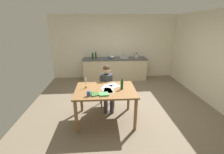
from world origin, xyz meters
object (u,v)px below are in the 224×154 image
at_px(dining_table, 105,94).
at_px(candlestick, 86,85).
at_px(coffee_mug, 89,94).
at_px(chair_at_table, 107,89).
at_px(bottle_vinegar, 96,56).
at_px(wine_glass_near_sink, 116,55).
at_px(wine_glass_back_left, 111,55).
at_px(bottle_oil, 93,56).
at_px(mixing_bowl, 112,57).
at_px(wine_bottle_on_table, 122,85).
at_px(wine_glass_by_kettle, 113,55).
at_px(stovetop_kettle, 137,56).
at_px(person_seated, 107,85).
at_px(teacup_on_counter, 109,58).
at_px(book_magazine, 95,94).
at_px(book_cookery, 104,94).
at_px(sink_unit, 124,58).

distance_m(dining_table, candlestick, 0.49).
relative_size(coffee_mug, candlestick, 0.48).
bearing_deg(chair_at_table, bottle_vinegar, 99.08).
relative_size(wine_glass_near_sink, wine_glass_back_left, 1.00).
distance_m(dining_table, bottle_vinegar, 2.98).
xyz_separation_m(bottle_oil, mixing_bowl, (0.77, 0.11, -0.06)).
bearing_deg(bottle_oil, candlestick, -90.41).
relative_size(candlestick, bottle_oil, 0.90).
relative_size(bottle_oil, bottle_vinegar, 0.97).
distance_m(candlestick, wine_bottle_on_table, 0.83).
bearing_deg(chair_at_table, wine_glass_by_kettle, 81.28).
bearing_deg(dining_table, stovetop_kettle, 64.91).
bearing_deg(wine_glass_by_kettle, bottle_oil, -164.93).
distance_m(dining_table, person_seated, 0.59).
relative_size(bottle_vinegar, teacup_on_counter, 2.04).
bearing_deg(wine_bottle_on_table, wine_glass_back_left, 90.85).
bearing_deg(dining_table, mixing_bowl, 83.39).
relative_size(coffee_mug, book_magazine, 0.55).
height_order(bottle_vinegar, wine_glass_by_kettle, bottle_vinegar).
bearing_deg(book_cookery, dining_table, 74.77).
bearing_deg(wine_bottle_on_table, wine_glass_by_kettle, 89.45).
bearing_deg(coffee_mug, teacup_on_counter, 79.55).
xyz_separation_m(book_magazine, wine_glass_near_sink, (0.75, 3.32, 0.20)).
height_order(dining_table, wine_glass_near_sink, wine_glass_near_sink).
bearing_deg(sink_unit, coffee_mug, -110.39).
bearing_deg(person_seated, wine_glass_near_sink, 79.48).
distance_m(book_cookery, bottle_vinegar, 3.26).
xyz_separation_m(mixing_bowl, wine_glass_near_sink, (0.18, 0.12, 0.06)).
height_order(book_magazine, wine_bottle_on_table, wine_bottle_on_table).
height_order(wine_glass_near_sink, wine_glass_back_left, same).
distance_m(coffee_mug, mixing_bowl, 3.34).
height_order(person_seated, bottle_oil, person_seated).
relative_size(book_magazine, bottle_vinegar, 0.76).
bearing_deg(candlestick, wine_glass_by_kettle, 73.84).
bearing_deg(book_cookery, candlestick, 126.98).
relative_size(wine_bottle_on_table, wine_glass_back_left, 1.65).
distance_m(chair_at_table, stovetop_kettle, 2.59).
height_order(bottle_oil, wine_glass_by_kettle, bottle_oil).
distance_m(person_seated, stovetop_kettle, 2.68).
bearing_deg(wine_glass_by_kettle, wine_glass_near_sink, 0.00).
height_order(chair_at_table, stovetop_kettle, stovetop_kettle).
distance_m(bottle_oil, teacup_on_counter, 0.65).
height_order(coffee_mug, bottle_oil, bottle_oil).
relative_size(book_magazine, stovetop_kettle, 0.92).
relative_size(wine_glass_back_left, teacup_on_counter, 1.18).
xyz_separation_m(book_magazine, book_cookery, (0.19, -0.03, 0.00)).
distance_m(coffee_mug, wine_bottle_on_table, 0.79).
bearing_deg(sink_unit, chair_at_table, -110.23).
relative_size(bottle_oil, wine_glass_near_sink, 1.68).
bearing_deg(candlestick, wine_glass_near_sink, 71.81).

